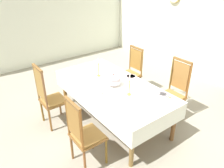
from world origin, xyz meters
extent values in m
cube|color=gray|center=(0.00, 0.00, -0.02)|extent=(7.03, 5.87, 0.04)
cube|color=silver|center=(0.00, 2.97, 1.58)|extent=(7.03, 0.08, 3.17)
cube|color=silver|center=(-3.56, 0.00, 1.58)|extent=(0.08, 5.87, 3.17)
cylinder|color=brown|center=(-1.06, -0.49, 0.36)|extent=(0.07, 0.07, 0.73)
cylinder|color=brown|center=(1.06, -0.49, 0.36)|extent=(0.07, 0.07, 0.73)
cylinder|color=brown|center=(-1.06, 0.43, 0.36)|extent=(0.07, 0.07, 0.73)
cylinder|color=brown|center=(1.06, 0.43, 0.36)|extent=(0.07, 0.07, 0.73)
cube|color=brown|center=(0.00, -0.03, 0.69)|extent=(2.20, 1.00, 0.08)
cube|color=brown|center=(0.00, -0.03, 0.74)|extent=(2.32, 1.12, 0.03)
cube|color=white|center=(0.00, -0.03, 0.76)|extent=(2.34, 1.14, 0.00)
cube|color=white|center=(0.00, -0.59, 0.61)|extent=(2.34, 0.00, 0.30)
cube|color=white|center=(0.00, 0.53, 0.61)|extent=(2.34, 0.00, 0.30)
cube|color=white|center=(-1.16, -0.03, 0.61)|extent=(0.00, 1.14, 0.30)
cube|color=white|center=(1.16, -0.03, 0.61)|extent=(0.00, 1.14, 0.30)
cylinder|color=brown|center=(-0.77, -0.75, 0.23)|extent=(0.04, 0.04, 0.46)
cylinder|color=brown|center=(-0.39, -0.75, 0.23)|extent=(0.04, 0.04, 0.46)
cylinder|color=brown|center=(-0.77, -1.11, 0.23)|extent=(0.04, 0.04, 0.46)
cylinder|color=brown|center=(-0.39, -1.11, 0.23)|extent=(0.04, 0.04, 0.46)
cube|color=brown|center=(-0.58, -0.93, 0.47)|extent=(0.44, 0.42, 0.03)
cube|color=olive|center=(-0.58, -0.93, 0.49)|extent=(0.40, 0.38, 0.02)
cylinder|color=brown|center=(-0.77, -1.12, 0.82)|extent=(0.03, 0.03, 0.68)
cylinder|color=brown|center=(-0.38, -1.12, 0.82)|extent=(0.03, 0.03, 0.68)
cube|color=olive|center=(-0.58, -1.12, 0.86)|extent=(0.34, 0.02, 0.52)
cube|color=brown|center=(-0.58, -1.12, 1.17)|extent=(0.40, 0.04, 0.04)
cylinder|color=brown|center=(-0.39, 0.69, 0.23)|extent=(0.04, 0.04, 0.46)
cylinder|color=brown|center=(-0.77, 0.69, 0.23)|extent=(0.04, 0.04, 0.46)
cylinder|color=brown|center=(-0.39, 1.05, 0.23)|extent=(0.04, 0.04, 0.46)
cylinder|color=brown|center=(-0.77, 1.05, 0.23)|extent=(0.04, 0.04, 0.46)
cube|color=brown|center=(-0.58, 0.87, 0.47)|extent=(0.44, 0.42, 0.03)
cube|color=olive|center=(-0.58, 0.87, 0.49)|extent=(0.40, 0.38, 0.02)
cylinder|color=brown|center=(-0.38, 1.06, 0.78)|extent=(0.03, 0.03, 0.59)
cylinder|color=brown|center=(-0.77, 1.06, 0.78)|extent=(0.03, 0.03, 0.59)
cube|color=olive|center=(-0.58, 1.06, 0.81)|extent=(0.34, 0.02, 0.45)
cube|color=brown|center=(-0.58, 1.06, 1.07)|extent=(0.40, 0.04, 0.04)
cylinder|color=brown|center=(0.42, -0.75, 0.23)|extent=(0.04, 0.04, 0.46)
cylinder|color=brown|center=(0.80, -0.75, 0.23)|extent=(0.04, 0.04, 0.46)
cylinder|color=brown|center=(0.42, -1.11, 0.23)|extent=(0.04, 0.04, 0.46)
cylinder|color=brown|center=(0.80, -1.11, 0.23)|extent=(0.04, 0.04, 0.46)
cube|color=brown|center=(0.61, -0.93, 0.47)|extent=(0.44, 0.42, 0.03)
cube|color=olive|center=(0.61, -0.93, 0.49)|extent=(0.40, 0.38, 0.02)
cylinder|color=brown|center=(0.41, -1.12, 0.79)|extent=(0.03, 0.03, 0.62)
cylinder|color=brown|center=(0.80, -1.12, 0.79)|extent=(0.03, 0.03, 0.62)
cube|color=olive|center=(0.61, -1.12, 0.82)|extent=(0.34, 0.02, 0.47)
cube|color=brown|center=(0.61, -1.12, 1.10)|extent=(0.40, 0.04, 0.04)
cylinder|color=brown|center=(0.80, 0.69, 0.23)|extent=(0.04, 0.04, 0.46)
cylinder|color=brown|center=(0.42, 0.69, 0.23)|extent=(0.04, 0.04, 0.46)
cylinder|color=brown|center=(0.80, 1.05, 0.23)|extent=(0.04, 0.04, 0.46)
cylinder|color=brown|center=(0.42, 1.05, 0.23)|extent=(0.04, 0.04, 0.46)
cube|color=brown|center=(0.61, 0.87, 0.47)|extent=(0.44, 0.42, 0.03)
cube|color=olive|center=(0.61, 0.87, 0.49)|extent=(0.40, 0.38, 0.02)
cylinder|color=brown|center=(0.80, 1.06, 0.82)|extent=(0.03, 0.03, 0.67)
cylinder|color=brown|center=(0.41, 1.06, 0.82)|extent=(0.03, 0.03, 0.67)
cube|color=#9E6D37|center=(0.61, 1.06, 0.85)|extent=(0.34, 0.02, 0.51)
cube|color=brown|center=(0.61, 1.06, 1.15)|extent=(0.40, 0.04, 0.04)
cylinder|color=white|center=(0.03, -0.03, 0.77)|extent=(0.15, 0.15, 0.02)
ellipsoid|color=white|center=(0.03, -0.03, 0.84)|extent=(0.28, 0.28, 0.12)
ellipsoid|color=white|center=(0.03, -0.03, 0.92)|extent=(0.25, 0.25, 0.10)
sphere|color=maroon|center=(0.03, -0.03, 0.97)|extent=(0.03, 0.03, 0.03)
cylinder|color=gold|center=(-0.44, -0.03, 0.77)|extent=(0.07, 0.07, 0.02)
cylinder|color=gold|center=(-0.44, -0.03, 0.89)|extent=(0.02, 0.02, 0.23)
cone|color=gold|center=(-0.44, -0.03, 1.02)|extent=(0.04, 0.04, 0.02)
cylinder|color=silver|center=(-0.44, -0.03, 1.08)|extent=(0.02, 0.02, 0.10)
cylinder|color=gold|center=(0.44, -0.03, 0.77)|extent=(0.07, 0.07, 0.02)
cylinder|color=gold|center=(0.44, -0.03, 0.90)|extent=(0.02, 0.02, 0.24)
cone|color=gold|center=(0.44, -0.03, 1.02)|extent=(0.04, 0.04, 0.02)
cylinder|color=silver|center=(0.44, -0.03, 1.08)|extent=(0.02, 0.02, 0.10)
cylinder|color=white|center=(-0.68, -0.47, 0.78)|extent=(0.16, 0.16, 0.04)
cylinder|color=white|center=(-0.68, -0.47, 0.79)|extent=(0.13, 0.13, 0.03)
torus|color=maroon|center=(-0.68, -0.47, 0.80)|extent=(0.15, 0.15, 0.01)
cylinder|color=white|center=(0.80, 0.39, 0.78)|extent=(0.18, 0.18, 0.03)
cylinder|color=white|center=(0.80, 0.39, 0.78)|extent=(0.14, 0.14, 0.02)
torus|color=maroon|center=(0.80, 0.39, 0.79)|extent=(0.17, 0.17, 0.01)
cylinder|color=white|center=(0.09, -0.41, 0.78)|extent=(0.19, 0.19, 0.04)
cylinder|color=white|center=(0.09, -0.41, 0.79)|extent=(0.15, 0.15, 0.03)
torus|color=maroon|center=(0.09, -0.41, 0.80)|extent=(0.18, 0.18, 0.01)
cylinder|color=white|center=(0.01, 0.40, 0.79)|extent=(0.19, 0.19, 0.05)
cylinder|color=white|center=(0.01, 0.40, 0.79)|extent=(0.16, 0.16, 0.03)
torus|color=maroon|center=(0.01, 0.40, 0.81)|extent=(0.19, 0.19, 0.01)
cube|color=gold|center=(-0.79, -0.51, 0.77)|extent=(0.02, 0.14, 0.00)
ellipsoid|color=gold|center=(-0.79, -0.42, 0.77)|extent=(0.03, 0.05, 0.01)
cube|color=gold|center=(0.92, 0.36, 0.77)|extent=(0.03, 0.14, 0.00)
ellipsoid|color=gold|center=(0.91, 0.44, 0.77)|extent=(0.03, 0.05, 0.01)
camera|label=1|loc=(2.71, -2.08, 2.57)|focal=34.75mm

